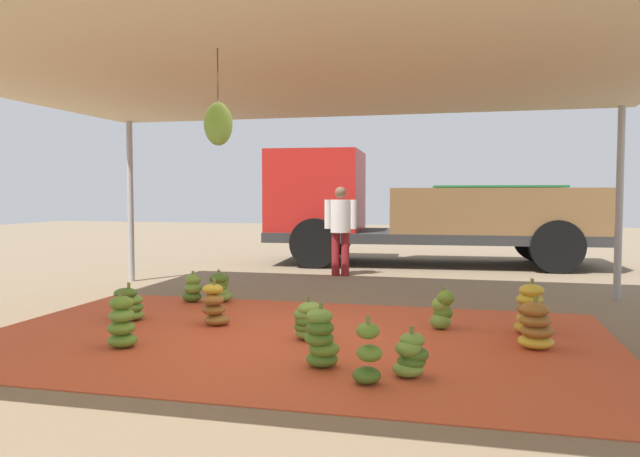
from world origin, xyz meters
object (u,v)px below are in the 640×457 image
Objects in this scene: banana_bunch_9 at (129,305)px; banana_bunch_7 at (536,327)px; banana_bunch_5 at (321,340)px; banana_bunch_3 at (192,289)px; banana_bunch_8 at (442,310)px; banana_bunch_6 at (214,306)px; banana_bunch_11 at (411,356)px; banana_bunch_1 at (219,288)px; banana_bunch_10 at (122,324)px; banana_bunch_2 at (368,356)px; banana_bunch_4 at (530,310)px; cargo_truck_main at (414,209)px; banana_bunch_0 at (309,322)px; worker_0 at (340,224)px.

banana_bunch_7 is at bearing -3.51° from banana_bunch_9.
banana_bunch_3 is at bearing 133.02° from banana_bunch_5.
banana_bunch_5 is at bearing -118.06° from banana_bunch_8.
banana_bunch_6 is at bearing -0.78° from banana_bunch_9.
banana_bunch_6 is 2.73m from banana_bunch_11.
banana_bunch_10 is at bearing -88.28° from banana_bunch_1.
banana_bunch_8 is (2.50, 0.41, -0.01)m from banana_bunch_6.
banana_bunch_5 is (-0.46, 0.35, 0.01)m from banana_bunch_2.
banana_bunch_4 is 4.17m from banana_bunch_10.
banana_bunch_11 is (-0.17, -1.83, -0.03)m from banana_bunch_8.
banana_bunch_7 is at bearing 47.31° from banana_bunch_11.
banana_bunch_1 is at bearing 68.58° from banana_bunch_9.
cargo_truck_main reaches higher than banana_bunch_6.
banana_bunch_2 is at bearing -37.06° from banana_bunch_5.
banana_bunch_4 is 3.44m from banana_bunch_6.
banana_bunch_9 is at bearing -112.50° from cargo_truck_main.
banana_bunch_8 reaches higher than banana_bunch_0.
banana_bunch_7 reaches higher than banana_bunch_3.
banana_bunch_4 is at bearing 88.93° from banana_bunch_7.
banana_bunch_0 is 1.53m from banana_bunch_8.
banana_bunch_5 is 1.07× the size of banana_bunch_6.
banana_bunch_9 is at bearing -173.67° from banana_bunch_8.
banana_bunch_7 reaches higher than banana_bunch_11.
banana_bunch_11 is 0.06× the size of cargo_truck_main.
banana_bunch_9 is 7.19m from cargo_truck_main.
banana_bunch_3 is at bearing 168.56° from banana_bunch_4.
banana_bunch_1 is at bearing 91.72° from banana_bunch_10.
banana_bunch_1 is 3.44m from banana_bunch_5.
banana_bunch_0 is 1.52m from banana_bunch_2.
cargo_truck_main is (2.73, 6.58, 0.98)m from banana_bunch_9.
banana_bunch_1 is at bearing 135.67° from banana_bunch_11.
banana_bunch_4 is (1.39, 2.09, 0.02)m from banana_bunch_2.
banana_bunch_4 is at bearing -13.89° from banana_bunch_1.
banana_bunch_8 is at bearing -14.27° from banana_bunch_3.
banana_bunch_5 is 0.77m from banana_bunch_11.
banana_bunch_9 is (-0.54, -1.37, -0.01)m from banana_bunch_1.
worker_0 reaches higher than banana_bunch_11.
banana_bunch_7 is at bearing -4.37° from banana_bunch_6.
banana_bunch_7 is 1.22× the size of banana_bunch_11.
banana_bunch_0 is at bearing -45.51° from banana_bunch_1.
banana_bunch_6 is 1.26× the size of banana_bunch_11.
banana_bunch_9 is (-0.20, -1.26, -0.00)m from banana_bunch_3.
banana_bunch_11 is at bearing -5.99° from banana_bunch_10.
banana_bunch_9 is at bearing 151.17° from banana_bunch_2.
banana_bunch_7 is 1.08× the size of banana_bunch_8.
cargo_truck_main reaches higher than banana_bunch_5.
banana_bunch_8 is 1.13× the size of banana_bunch_11.
banana_bunch_10 is at bearing 173.92° from banana_bunch_5.
banana_bunch_1 is at bearing 111.37° from banana_bunch_6.
banana_bunch_11 is (2.79, -0.29, -0.06)m from banana_bunch_10.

